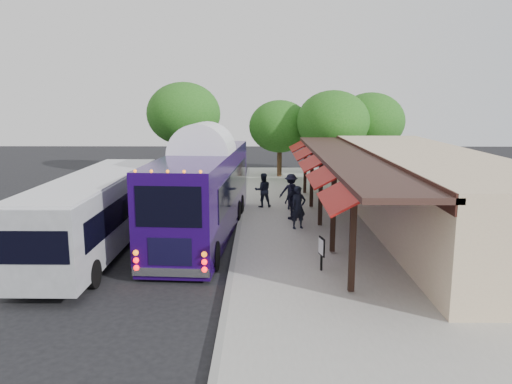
% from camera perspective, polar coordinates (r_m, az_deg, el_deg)
% --- Properties ---
extents(ground, '(90.00, 90.00, 0.00)m').
position_cam_1_polar(ground, '(19.26, -2.63, -7.38)').
color(ground, black).
rests_on(ground, ground).
extents(sidewalk, '(10.00, 40.00, 0.15)m').
position_cam_1_polar(sidewalk, '(23.38, 10.27, -4.10)').
color(sidewalk, '#9E9B93').
rests_on(sidewalk, ground).
extents(curb, '(0.20, 40.00, 0.16)m').
position_cam_1_polar(curb, '(23.07, -1.97, -4.13)').
color(curb, gray).
rests_on(curb, ground).
extents(station_shelter, '(8.15, 20.00, 3.60)m').
position_cam_1_polar(station_shelter, '(23.82, 18.46, 0.16)').
color(station_shelter, tan).
rests_on(station_shelter, ground).
extents(coach_bus, '(3.41, 12.41, 3.93)m').
position_cam_1_polar(coach_bus, '(21.87, -6.03, 0.46)').
color(coach_bus, '#210651').
rests_on(coach_bus, ground).
extents(city_bus, '(2.52, 11.18, 3.00)m').
position_cam_1_polar(city_bus, '(20.45, -17.81, -2.00)').
color(city_bus, gray).
rests_on(city_bus, ground).
extents(ped_a, '(0.84, 0.71, 1.95)m').
position_cam_1_polar(ped_a, '(22.56, 4.87, -1.76)').
color(ped_a, black).
rests_on(ped_a, sidewalk).
extents(ped_b, '(1.02, 0.86, 1.86)m').
position_cam_1_polar(ped_b, '(26.98, 0.79, 0.22)').
color(ped_b, black).
rests_on(ped_b, sidewalk).
extents(ped_c, '(1.10, 0.95, 1.77)m').
position_cam_1_polar(ped_c, '(24.27, 4.31, -1.09)').
color(ped_c, black).
rests_on(ped_c, sidewalk).
extents(ped_d, '(1.25, 0.75, 1.89)m').
position_cam_1_polar(ped_d, '(26.51, 4.03, 0.05)').
color(ped_d, black).
rests_on(ped_d, sidewalk).
extents(sign_board, '(0.16, 0.53, 1.16)m').
position_cam_1_polar(sign_board, '(17.21, 7.51, -6.39)').
color(sign_board, black).
rests_on(sign_board, sidewalk).
extents(tree_left, '(4.58, 4.58, 5.86)m').
position_cam_1_polar(tree_left, '(37.54, 2.73, 7.49)').
color(tree_left, '#382314').
rests_on(tree_left, ground).
extents(tree_mid, '(5.12, 5.12, 6.55)m').
position_cam_1_polar(tree_mid, '(35.82, 8.79, 7.96)').
color(tree_mid, '#382314').
rests_on(tree_mid, ground).
extents(tree_right, '(5.02, 5.02, 6.42)m').
position_cam_1_polar(tree_right, '(38.35, 12.96, 7.86)').
color(tree_right, '#382314').
rests_on(tree_right, ground).
extents(tree_far, '(5.64, 5.64, 7.22)m').
position_cam_1_polar(tree_far, '(39.05, -8.26, 8.84)').
color(tree_far, '#382314').
rests_on(tree_far, ground).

